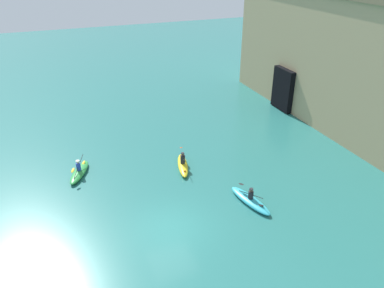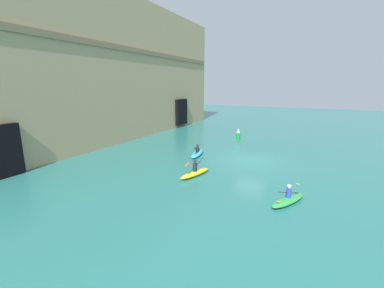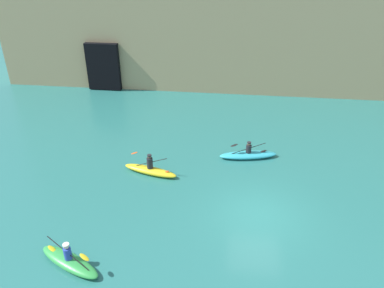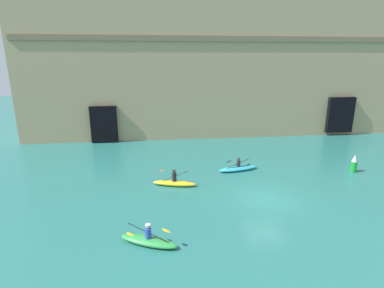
{
  "view_description": "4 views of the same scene",
  "coord_description": "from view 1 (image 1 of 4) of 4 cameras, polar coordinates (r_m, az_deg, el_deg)",
  "views": [
    {
      "loc": [
        15.04,
        -4.67,
        13.37
      ],
      "look_at": [
        -5.97,
        3.55,
        1.52
      ],
      "focal_mm": 35.0,
      "sensor_mm": 36.0,
      "label": 1
    },
    {
      "loc": [
        -21.76,
        -5.15,
        6.53
      ],
      "look_at": [
        -2.66,
        4.49,
        1.62
      ],
      "focal_mm": 24.0,
      "sensor_mm": 36.0,
      "label": 2
    },
    {
      "loc": [
        -1.34,
        -13.71,
        11.04
      ],
      "look_at": [
        -3.64,
        4.82,
        0.81
      ],
      "focal_mm": 35.0,
      "sensor_mm": 36.0,
      "label": 3
    },
    {
      "loc": [
        -6.75,
        -16.54,
        8.55
      ],
      "look_at": [
        -4.17,
        4.53,
        2.47
      ],
      "focal_mm": 28.0,
      "sensor_mm": 36.0,
      "label": 4
    }
  ],
  "objects": [
    {
      "name": "ground_plane",
      "position": [
        20.66,
        -3.21,
        -12.67
      ],
      "size": [
        120.0,
        120.0,
        0.0
      ],
      "primitive_type": "plane",
      "color": "#28706B"
    },
    {
      "name": "kayak_cyan",
      "position": [
        22.52,
        8.88,
        -8.45
      ],
      "size": [
        3.4,
        1.47,
        1.02
      ],
      "rotation": [
        0.0,
        0.0,
        0.21
      ],
      "color": "#33B2C6",
      "rests_on": "ground"
    },
    {
      "name": "kayak_yellow",
      "position": [
        25.59,
        -1.41,
        -3.16
      ],
      "size": [
        3.11,
        1.4,
        1.2
      ],
      "rotation": [
        0.0,
        0.0,
        6.03
      ],
      "color": "yellow",
      "rests_on": "ground"
    },
    {
      "name": "kayak_green",
      "position": [
        25.93,
        -16.79,
        -4.08
      ],
      "size": [
        2.97,
        1.92,
        1.08
      ],
      "rotation": [
        0.0,
        0.0,
        2.7
      ],
      "color": "green",
      "rests_on": "ground"
    }
  ]
}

